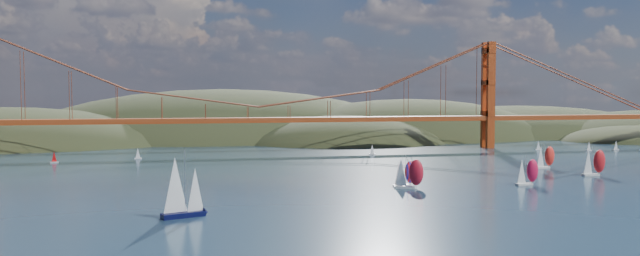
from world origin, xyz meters
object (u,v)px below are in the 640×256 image
object	(u,v)px
sloop_navy	(181,188)
racer_rwb	(404,173)
racer_3	(545,157)
racer_0	(408,173)
racer_1	(527,171)
racer_2	(594,162)

from	to	relation	value
sloop_navy	racer_rwb	world-z (taller)	sloop_navy
sloop_navy	racer_3	distance (m)	150.22
racer_0	racer_3	bearing A→B (deg)	50.98
racer_0	racer_1	xyz separation A→B (m)	(38.51, -1.29, -0.41)
sloop_navy	racer_2	bearing A→B (deg)	-2.54
racer_3	sloop_navy	bearing A→B (deg)	-163.73
racer_2	racer_3	size ratio (longest dim) A/B	1.08
racer_2	racer_1	bearing A→B (deg)	-160.59
racer_3	racer_2	bearing A→B (deg)	-88.75
sloop_navy	racer_1	distance (m)	108.65
racer_0	racer_1	world-z (taller)	racer_0
racer_0	racer_2	bearing A→B (deg)	33.64
racer_2	racer_rwb	bearing A→B (deg)	-176.99
racer_2	racer_rwb	distance (m)	73.09
racer_0	racer_3	world-z (taller)	racer_0
sloop_navy	racer_3	size ratio (longest dim) A/B	1.65
racer_2	racer_0	bearing A→B (deg)	-173.65
racer_0	racer_rwb	world-z (taller)	racer_0
racer_3	racer_1	bearing A→B (deg)	-138.30
sloop_navy	racer_0	size ratio (longest dim) A/B	1.56
racer_3	racer_0	bearing A→B (deg)	-161.90
sloop_navy	racer_rwb	xyz separation A→B (m)	(66.68, 34.45, -2.70)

